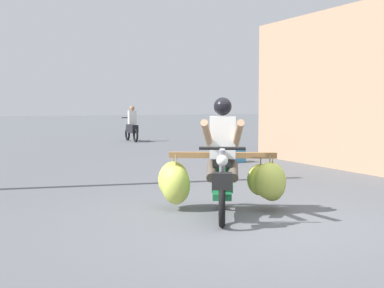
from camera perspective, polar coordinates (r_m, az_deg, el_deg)
The scene contains 4 objects.
ground_plane at distance 6.83m, azimuth 7.39°, elevation -8.45°, with size 120.00×120.00×0.00m, color #56595E.
motorbike_main_loaded at distance 7.50m, azimuth 3.52°, elevation -3.32°, with size 1.79×1.85×1.58m.
motorbike_distant_ahead_left at distance 21.47m, azimuth -6.31°, elevation 1.78°, with size 0.50×1.62×1.40m.
produce_crate at distance 13.88m, azimuth 4.26°, elevation -1.18°, with size 0.56×0.40×0.36m, color teal.
Camera 1 is at (-3.44, -5.71, 1.50)m, focal length 50.94 mm.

